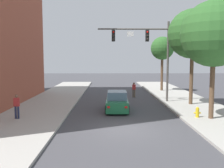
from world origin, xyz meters
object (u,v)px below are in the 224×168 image
traffic_signal_mast (148,46)px  car_lead_green (117,102)px  fire_hydrant (197,112)px  street_tree_third (162,49)px  street_tree_second (193,34)px  street_tree_nearest (214,34)px  pedestrian_sidewalk_left_walker (17,105)px  pedestrian_crossing_road (134,89)px

traffic_signal_mast → car_lead_green: (-3.03, -3.72, -4.63)m
fire_hydrant → street_tree_third: street_tree_third is taller
traffic_signal_mast → car_lead_green: size_ratio=1.75×
fire_hydrant → street_tree_second: bearing=76.6°
street_tree_third → street_tree_nearest: bearing=-89.7°
pedestrian_sidewalk_left_walker → fire_hydrant: pedestrian_sidewalk_left_walker is taller
car_lead_green → street_tree_third: 14.41m
pedestrian_sidewalk_left_walker → fire_hydrant: 12.34m
pedestrian_sidewalk_left_walker → traffic_signal_mast: bearing=35.2°
car_lead_green → pedestrian_crossing_road: pedestrian_crossing_road is taller
car_lead_green → fire_hydrant: bearing=-29.3°
street_tree_nearest → pedestrian_crossing_road: bearing=111.7°
fire_hydrant → street_tree_nearest: size_ratio=0.09×
car_lead_green → street_tree_second: size_ratio=0.51×
pedestrian_crossing_road → street_tree_second: street_tree_second is taller
street_tree_second → street_tree_third: 10.01m
traffic_signal_mast → street_tree_third: 8.96m
car_lead_green → pedestrian_crossing_road: bearing=73.7°
car_lead_green → fire_hydrant: 6.25m
street_tree_nearest → street_tree_second: 5.57m
traffic_signal_mast → street_tree_nearest: (3.24, -7.10, 0.45)m
traffic_signal_mast → street_tree_second: (3.66, -1.57, 0.99)m
pedestrian_sidewalk_left_walker → street_tree_nearest: size_ratio=0.21×
pedestrian_sidewalk_left_walker → street_tree_nearest: (13.14, -0.10, 4.74)m
street_tree_nearest → street_tree_second: street_tree_second is taller
fire_hydrant → car_lead_green: bearing=150.7°
pedestrian_crossing_road → street_tree_second: bearing=-47.3°
car_lead_green → pedestrian_sidewalk_left_walker: 7.62m
traffic_signal_mast → pedestrian_crossing_road: traffic_signal_mast is taller
pedestrian_sidewalk_left_walker → pedestrian_crossing_road: bearing=49.3°
car_lead_green → fire_hydrant: (5.45, -3.06, -0.22)m
traffic_signal_mast → fire_hydrant: 8.68m
pedestrian_sidewalk_left_walker → pedestrian_crossing_road: size_ratio=1.00×
pedestrian_sidewalk_left_walker → pedestrian_crossing_road: 13.73m
street_tree_third → pedestrian_sidewalk_left_walker: bearing=-130.3°
pedestrian_crossing_road → pedestrian_sidewalk_left_walker: bearing=-130.7°
car_lead_green → street_tree_nearest: (6.27, -3.38, 5.08)m
traffic_signal_mast → pedestrian_sidewalk_left_walker: bearing=-144.8°
fire_hydrant → street_tree_second: size_ratio=0.09×
pedestrian_crossing_road → fire_hydrant: pedestrian_crossing_road is taller
traffic_signal_mast → car_lead_green: bearing=-129.2°
pedestrian_sidewalk_left_walker → street_tree_third: street_tree_third is taller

